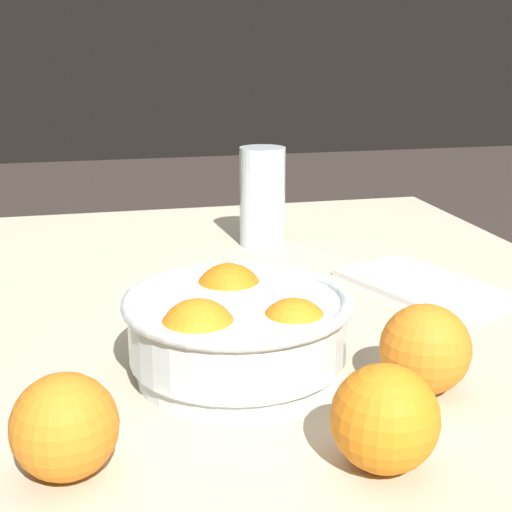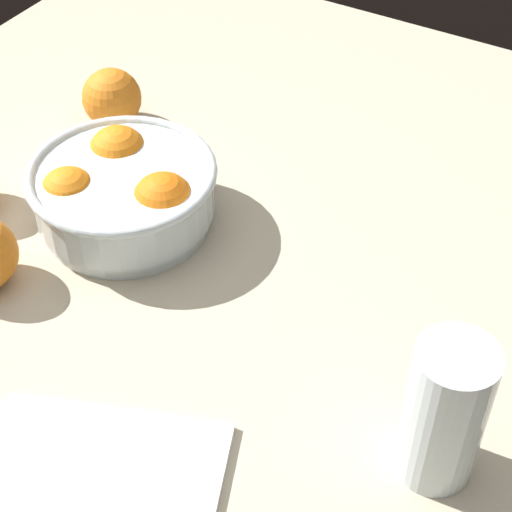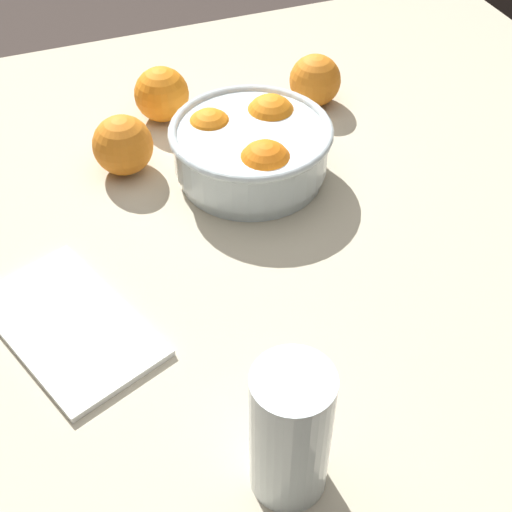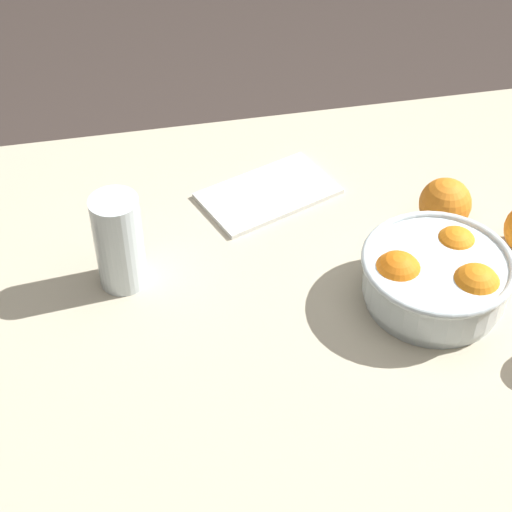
# 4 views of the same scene
# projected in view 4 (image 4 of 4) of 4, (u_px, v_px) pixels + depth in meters

# --- Properties ---
(dining_table) EXTENTS (1.17, 1.13, 0.76)m
(dining_table) POSITION_uv_depth(u_px,v_px,m) (352.00, 371.00, 1.24)
(dining_table) COLOR #B7AD93
(dining_table) RESTS_ON ground_plane
(fruit_bowl) EXTENTS (0.22, 0.22, 0.09)m
(fruit_bowl) POSITION_uv_depth(u_px,v_px,m) (437.00, 276.00, 1.21)
(fruit_bowl) COLOR silver
(fruit_bowl) RESTS_ON dining_table
(juice_glass) EXTENTS (0.07, 0.07, 0.15)m
(juice_glass) POSITION_uv_depth(u_px,v_px,m) (119.00, 246.00, 1.23)
(juice_glass) COLOR #F4A314
(juice_glass) RESTS_ON dining_table
(orange_loose_front) EXTENTS (0.08, 0.08, 0.08)m
(orange_loose_front) POSITION_uv_depth(u_px,v_px,m) (445.00, 204.00, 1.34)
(orange_loose_front) COLOR orange
(orange_loose_front) RESTS_ON dining_table
(napkin) EXTENTS (0.25, 0.20, 0.01)m
(napkin) POSITION_uv_depth(u_px,v_px,m) (268.00, 193.00, 1.42)
(napkin) COLOR white
(napkin) RESTS_ON dining_table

